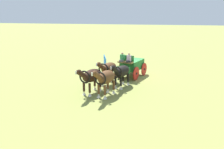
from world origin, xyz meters
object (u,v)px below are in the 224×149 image
Objects in this scene: show_wagon at (131,65)px; draft_horse_rear_off at (108,69)px; draft_horse_lead_near at (105,78)px; draft_horse_rear_near at (121,72)px; draft_horse_lead_off at (91,76)px.

show_wagon is 3.48m from draft_horse_rear_off.
draft_horse_lead_near is at bearing -10.04° from show_wagon.
show_wagon is 1.90× the size of draft_horse_lead_near.
draft_horse_rear_near is 2.90m from draft_horse_lead_off.
draft_horse_rear_off reaches higher than draft_horse_rear_near.
draft_horse_rear_near is 2.59m from draft_horse_lead_near.
draft_horse_lead_near is 0.94× the size of draft_horse_lead_off.
draft_horse_lead_off is at bearing -106.14° from draft_horse_lead_near.
show_wagon reaches higher than draft_horse_lead_near.
draft_horse_rear_near is 0.98× the size of draft_horse_rear_off.
draft_horse_rear_near is 0.96× the size of draft_horse_lead_off.
show_wagon reaches higher than draft_horse_lead_off.
draft_horse_lead_off is at bearing -42.86° from draft_horse_rear_near.
draft_horse_rear_off is (3.09, -1.58, 0.26)m from show_wagon.
show_wagon is at bearing 169.96° from draft_horse_lead_near.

